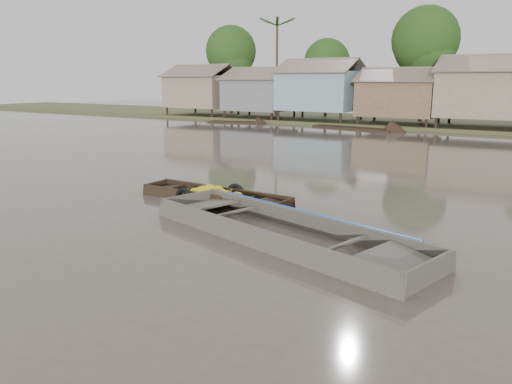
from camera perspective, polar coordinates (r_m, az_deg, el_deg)
The scene contains 4 objects.
ground at distance 12.78m, azimuth -4.74°, elevation -3.94°, with size 120.00×120.00×0.00m, color #4F473D.
riverbank at distance 41.92m, azimuth 26.25°, elevation 10.69°, with size 120.00×12.47×10.22m.
banana_boat at distance 15.43m, azimuth -4.90°, elevation -0.53°, with size 5.06×1.36×0.73m.
viewer_boat at distance 11.76m, azimuth 3.13°, elevation -5.10°, with size 7.79×3.87×0.61m.
Camera 1 is at (7.28, -9.84, 3.67)m, focal length 35.00 mm.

